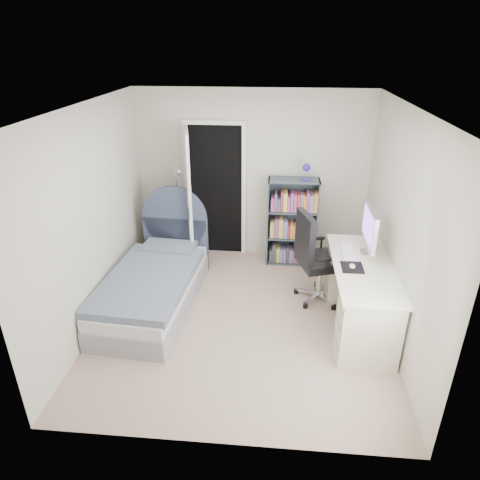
# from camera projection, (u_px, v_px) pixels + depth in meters

# --- Properties ---
(room_shell) EXTENTS (3.50, 3.70, 2.60)m
(room_shell) POSITION_uv_depth(u_px,v_px,m) (242.00, 224.00, 4.70)
(room_shell) COLOR gray
(room_shell) RESTS_ON ground
(door) EXTENTS (0.92, 0.82, 2.06)m
(door) POSITION_uv_depth(u_px,v_px,m) (199.00, 195.00, 6.22)
(door) COLOR black
(door) RESTS_ON ground
(bed) EXTENTS (1.11, 2.13, 1.27)m
(bed) POSITION_uv_depth(u_px,v_px,m) (155.00, 283.00, 5.43)
(bed) COLOR gray
(bed) RESTS_ON ground
(nightstand) EXTENTS (0.37, 0.37, 0.55)m
(nightstand) POSITION_uv_depth(u_px,v_px,m) (173.00, 233.00, 6.63)
(nightstand) COLOR tan
(nightstand) RESTS_ON ground
(floor_lamp) EXTENTS (0.21, 0.21, 1.47)m
(floor_lamp) POSITION_uv_depth(u_px,v_px,m) (180.00, 226.00, 6.28)
(floor_lamp) COLOR silver
(floor_lamp) RESTS_ON ground
(bookcase) EXTENTS (0.73, 0.31, 1.55)m
(bookcase) POSITION_uv_depth(u_px,v_px,m) (293.00, 225.00, 6.30)
(bookcase) COLOR #3D4A53
(bookcase) RESTS_ON ground
(desk) EXTENTS (0.66, 1.65, 1.35)m
(desk) POSITION_uv_depth(u_px,v_px,m) (360.00, 293.00, 4.94)
(desk) COLOR beige
(desk) RESTS_ON ground
(office_chair) EXTENTS (0.68, 0.69, 1.21)m
(office_chair) POSITION_uv_depth(u_px,v_px,m) (315.00, 254.00, 5.33)
(office_chair) COLOR silver
(office_chair) RESTS_ON ground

